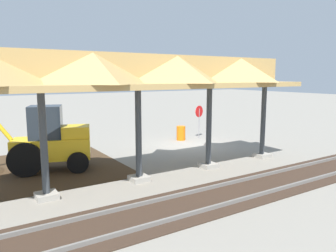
{
  "coord_description": "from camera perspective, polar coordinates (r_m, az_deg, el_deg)",
  "views": [
    {
      "loc": [
        11.27,
        15.35,
        4.07
      ],
      "look_at": [
        2.59,
        1.81,
        1.6
      ],
      "focal_mm": 35.0,
      "sensor_mm": 36.0,
      "label": 1
    }
  ],
  "objects": [
    {
      "name": "dirt_work_zone",
      "position": [
        15.61,
        -25.33,
        -7.23
      ],
      "size": [
        9.01,
        7.0,
        0.01
      ],
      "primitive_type": "cube",
      "color": "#42301E",
      "rests_on": "ground"
    },
    {
      "name": "traffic_barrel",
      "position": [
        20.91,
        2.27,
        -1.25
      ],
      "size": [
        0.56,
        0.56,
        0.9
      ],
      "primitive_type": "cylinder",
      "color": "orange",
      "rests_on": "ground"
    },
    {
      "name": "platform_canopy",
      "position": [
        12.4,
        -5.31,
        9.12
      ],
      "size": [
        15.13,
        3.2,
        4.9
      ],
      "color": "#9E998E",
      "rests_on": "ground"
    },
    {
      "name": "stop_sign",
      "position": [
        21.48,
        5.44,
        1.93
      ],
      "size": [
        0.74,
        0.22,
        2.15
      ],
      "color": "gray",
      "rests_on": "ground"
    },
    {
      "name": "backhoe",
      "position": [
        14.97,
        -20.15,
        -2.59
      ],
      "size": [
        5.19,
        2.84,
        2.82
      ],
      "color": "yellow",
      "rests_on": "ground"
    },
    {
      "name": "ground_plane",
      "position": [
        19.48,
        3.56,
        -3.35
      ],
      "size": [
        120.0,
        120.0,
        0.0
      ],
      "primitive_type": "plane",
      "color": "gray"
    },
    {
      "name": "rail_tracks",
      "position": [
        14.39,
        21.36,
        -8.19
      ],
      "size": [
        60.0,
        2.58,
        0.15
      ],
      "color": "slate",
      "rests_on": "ground"
    }
  ]
}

